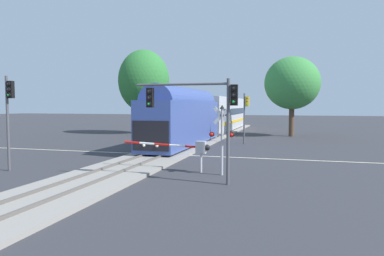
# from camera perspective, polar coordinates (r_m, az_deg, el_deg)

# --- Properties ---
(ground_plane) EXTENTS (220.00, 220.00, 0.00)m
(ground_plane) POSITION_cam_1_polar(r_m,az_deg,el_deg) (27.95, -4.58, -4.26)
(ground_plane) COLOR #333338
(road_centre_stripe) EXTENTS (44.00, 0.20, 0.01)m
(road_centre_stripe) POSITION_cam_1_polar(r_m,az_deg,el_deg) (27.95, -4.58, -4.25)
(road_centre_stripe) COLOR beige
(road_centre_stripe) RESTS_ON ground
(railway_track) EXTENTS (4.40, 80.00, 0.32)m
(railway_track) POSITION_cam_1_polar(r_m,az_deg,el_deg) (27.93, -4.59, -4.07)
(railway_track) COLOR gray
(railway_track) RESTS_ON ground
(commuter_train) EXTENTS (3.04, 39.07, 5.16)m
(commuter_train) POSITION_cam_1_polar(r_m,az_deg,el_deg) (42.51, 2.68, 2.25)
(commuter_train) COLOR #384C93
(commuter_train) RESTS_ON railway_track
(crossing_gate_near) EXTENTS (5.35, 0.40, 1.80)m
(crossing_gate_near) POSITION_cam_1_polar(r_m,az_deg,el_deg) (20.50, -0.01, -3.20)
(crossing_gate_near) COLOR #B7B7BC
(crossing_gate_near) RESTS_ON ground
(crossing_signal_mast) EXTENTS (1.36, 0.44, 3.88)m
(crossing_signal_mast) POSITION_cam_1_polar(r_m,az_deg,el_deg) (19.51, 4.83, -0.72)
(crossing_signal_mast) COLOR #B2B2B7
(crossing_signal_mast) RESTS_ON ground
(traffic_signal_near_right) EXTENTS (5.19, 0.38, 5.15)m
(traffic_signal_near_right) POSITION_cam_1_polar(r_m,az_deg,el_deg) (17.41, 1.24, 3.77)
(traffic_signal_near_right) COLOR #4C4C51
(traffic_signal_near_right) RESTS_ON ground
(traffic_signal_far_side) EXTENTS (0.53, 0.38, 5.03)m
(traffic_signal_far_side) POSITION_cam_1_polar(r_m,az_deg,el_deg) (35.55, 8.62, 2.88)
(traffic_signal_far_side) COLOR #4C4C51
(traffic_signal_far_side) RESTS_ON ground
(traffic_signal_near_left) EXTENTS (0.53, 0.38, 5.56)m
(traffic_signal_near_left) POSITION_cam_1_polar(r_m,az_deg,el_deg) (23.21, -27.35, 2.94)
(traffic_signal_near_left) COLOR #4C4C51
(traffic_signal_near_left) RESTS_ON ground
(oak_far_right) EXTENTS (6.73, 6.73, 9.78)m
(oak_far_right) POSITION_cam_1_polar(r_m,az_deg,el_deg) (45.50, 15.79, 6.94)
(oak_far_right) COLOR #4C3828
(oak_far_right) RESTS_ON ground
(oak_behind_train) EXTENTS (6.76, 6.76, 11.18)m
(oak_behind_train) POSITION_cam_1_polar(r_m,az_deg,el_deg) (48.00, -7.74, 7.52)
(oak_behind_train) COLOR #4C3828
(oak_behind_train) RESTS_ON ground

